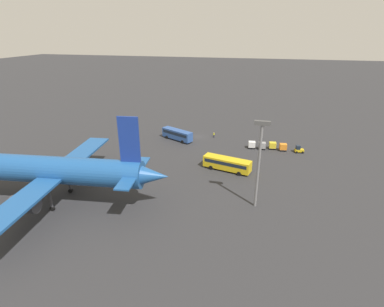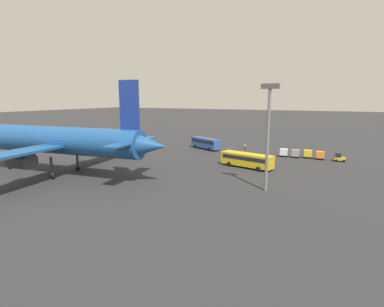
{
  "view_description": "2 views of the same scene",
  "coord_description": "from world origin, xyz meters",
  "views": [
    {
      "loc": [
        -20.23,
        89.21,
        31.89
      ],
      "look_at": [
        -3.79,
        23.15,
        3.79
      ],
      "focal_mm": 28.0,
      "sensor_mm": 36.0,
      "label": 1
    },
    {
      "loc": [
        -30.52,
        85.22,
        15.06
      ],
      "look_at": [
        -1.99,
        28.48,
        3.25
      ],
      "focal_mm": 28.0,
      "sensor_mm": 36.0,
      "label": 2
    }
  ],
  "objects": [
    {
      "name": "ground_plane",
      "position": [
        0.0,
        0.0,
        0.0
      ],
      "size": [
        600.0,
        600.0,
        0.0
      ],
      "primitive_type": "plane",
      "color": "#2D2D30"
    },
    {
      "name": "baggage_tug",
      "position": [
        -30.5,
        6.27,
        0.94
      ],
      "size": [
        2.61,
        2.03,
        2.1
      ],
      "rotation": [
        0.0,
        0.0,
        0.2
      ],
      "color": "gold",
      "rests_on": "ground"
    },
    {
      "name": "airplane",
      "position": [
        19.11,
        45.14,
        6.81
      ],
      "size": [
        47.26,
        40.3,
        18.11
      ],
      "rotation": [
        0.0,
        0.0,
        0.12
      ],
      "color": "#1E5193",
      "rests_on": "ground"
    },
    {
      "name": "worker_person",
      "position": [
        -5.12,
        -0.61,
        0.87
      ],
      "size": [
        0.38,
        0.38,
        1.74
      ],
      "color": "#1E1E2D",
      "rests_on": "ground"
    },
    {
      "name": "cargo_cart_white",
      "position": [
        -17.49,
        6.17,
        1.19
      ],
      "size": [
        2.18,
        1.9,
        2.06
      ],
      "rotation": [
        0.0,
        0.0,
        0.12
      ],
      "color": "#38383D",
      "rests_on": "ground"
    },
    {
      "name": "cargo_cart_orange",
      "position": [
        -26.25,
        5.94,
        1.19
      ],
      "size": [
        2.18,
        1.9,
        2.06
      ],
      "rotation": [
        0.0,
        0.0,
        0.12
      ],
      "color": "#38383D",
      "rests_on": "ground"
    },
    {
      "name": "cargo_cart_yellow",
      "position": [
        -23.33,
        5.37,
        1.19
      ],
      "size": [
        2.18,
        1.9,
        2.06
      ],
      "rotation": [
        0.0,
        0.0,
        0.12
      ],
      "color": "#38383D",
      "rests_on": "ground"
    },
    {
      "name": "shuttle_bus_far",
      "position": [
        -12.47,
        22.61,
        1.89
      ],
      "size": [
        12.08,
        5.62,
        3.14
      ],
      "rotation": [
        0.0,
        0.0,
        -0.24
      ],
      "color": "gold",
      "rests_on": "ground"
    },
    {
      "name": "cargo_cart_grey",
      "position": [
        -20.41,
        6.2,
        1.19
      ],
      "size": [
        2.18,
        1.9,
        2.06
      ],
      "rotation": [
        0.0,
        0.0,
        0.12
      ],
      "color": "#38383D",
      "rests_on": "ground"
    },
    {
      "name": "light_pole",
      "position": [
        -20.04,
        37.37,
        10.61
      ],
      "size": [
        2.8,
        0.7,
        17.26
      ],
      "color": "slate",
      "rests_on": "ground"
    },
    {
      "name": "shuttle_bus_near",
      "position": [
        5.6,
        4.48,
        1.96
      ],
      "size": [
        10.77,
        7.08,
        3.28
      ],
      "rotation": [
        0.0,
        0.0,
        -0.46
      ],
      "color": "#2D5199",
      "rests_on": "ground"
    }
  ]
}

